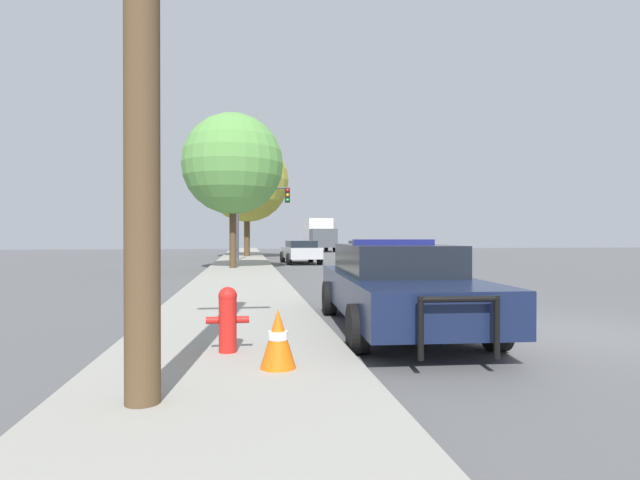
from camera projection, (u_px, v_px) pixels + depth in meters
name	position (u px, v px, depth m)	size (l,w,h in m)	color
ground_plane	(554.00, 332.00, 8.00)	(110.00, 110.00, 0.00)	#565659
sidewalk_left	(231.00, 338.00, 7.24)	(3.00, 110.00, 0.13)	#99968C
police_car	(396.00, 284.00, 8.30)	(2.34, 5.49, 1.49)	#141E3D
fire_hydrant	(228.00, 317.00, 6.07)	(0.52, 0.23, 0.80)	red
utility_pole	(142.00, 2.00, 4.18)	(1.40, 0.30, 6.60)	brown
traffic_light	(260.00, 207.00, 30.22)	(3.24, 0.35, 4.53)	#424247
car_background_midblock	(301.00, 251.00, 28.28)	(2.11, 4.53, 1.30)	#B7B7BC
car_background_oncoming	(365.00, 250.00, 31.35)	(2.06, 4.57, 1.27)	silver
box_truck	(318.00, 234.00, 51.71)	(2.90, 7.29, 3.37)	#474C51
tree_sidewalk_far	(247.00, 180.00, 35.83)	(5.98, 5.98, 8.44)	#4C3823
tree_sidewalk_mid	(233.00, 164.00, 22.32)	(4.52, 4.52, 6.92)	#4C3823
traffic_cone	(278.00, 338.00, 5.34)	(0.39, 0.39, 0.64)	orange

